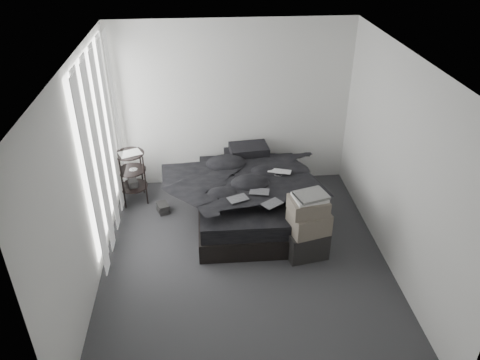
{
  "coord_description": "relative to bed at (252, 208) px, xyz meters",
  "views": [
    {
      "loc": [
        -0.46,
        -4.59,
        3.95
      ],
      "look_at": [
        0.0,
        0.8,
        0.75
      ],
      "focal_mm": 35.0,
      "sensor_mm": 36.0,
      "label": 1
    }
  ],
  "objects": [
    {
      "name": "comic_a",
      "position": [
        -0.25,
        -0.54,
        0.6
      ],
      "size": [
        0.3,
        0.25,
        0.01
      ],
      "primitive_type": "cube",
      "rotation": [
        0.0,
        0.0,
        0.38
      ],
      "color": "black",
      "rests_on": "duvet"
    },
    {
      "name": "laptop",
      "position": [
        0.38,
        0.05,
        0.61
      ],
      "size": [
        0.38,
        0.3,
        0.03
      ],
      "primitive_type": "imported",
      "rotation": [
        0.0,
        0.0,
        -0.32
      ],
      "color": "silver",
      "rests_on": "duvet"
    },
    {
      "name": "wall_right",
      "position": [
        1.6,
        -1.02,
        1.16
      ],
      "size": [
        0.01,
        4.2,
        2.6
      ],
      "primitive_type": "cube",
      "color": "silver",
      "rests_on": "ground"
    },
    {
      "name": "comic_b",
      "position": [
        0.05,
        -0.4,
        0.61
      ],
      "size": [
        0.29,
        0.22,
        0.01
      ],
      "primitive_type": "cube",
      "rotation": [
        0.0,
        0.0,
        -0.22
      ],
      "color": "black",
      "rests_on": "duvet"
    },
    {
      "name": "art_book_white",
      "position": [
        0.6,
        -0.92,
        0.74
      ],
      "size": [
        0.43,
        0.37,
        0.04
      ],
      "primitive_type": "cube",
      "rotation": [
        0.0,
        0.0,
        0.19
      ],
      "color": "silver",
      "rests_on": "box_upper"
    },
    {
      "name": "pillow_upper",
      "position": [
        0.03,
        0.77,
        0.56
      ],
      "size": [
        0.61,
        0.45,
        0.13
      ],
      "primitive_type": "cube",
      "rotation": [
        0.0,
        0.0,
        0.1
      ],
      "color": "black",
      "rests_on": "pillow_lower"
    },
    {
      "name": "art_book_snake",
      "position": [
        0.61,
        -0.93,
        0.77
      ],
      "size": [
        0.44,
        0.39,
        0.04
      ],
      "primitive_type": "cube",
      "rotation": [
        0.0,
        0.0,
        0.29
      ],
      "color": "silver",
      "rests_on": "art_book_white"
    },
    {
      "name": "wall_front",
      "position": [
        -0.2,
        -3.12,
        1.16
      ],
      "size": [
        3.6,
        0.01,
        2.6
      ],
      "primitive_type": "cube",
      "color": "silver",
      "rests_on": "ground"
    },
    {
      "name": "curtain_left",
      "position": [
        -1.93,
        -0.12,
        1.14
      ],
      "size": [
        0.06,
        2.12,
        2.48
      ],
      "primitive_type": "cube",
      "color": "white",
      "rests_on": "wall_left"
    },
    {
      "name": "mattress",
      "position": [
        0.0,
        0.0,
        0.25
      ],
      "size": [
        1.5,
        2.0,
        0.22
      ],
      "primitive_type": "cube",
      "rotation": [
        0.0,
        0.0,
        -0.01
      ],
      "color": "black",
      "rests_on": "bed"
    },
    {
      "name": "box_lower",
      "position": [
        0.6,
        -0.92,
        0.05
      ],
      "size": [
        0.57,
        0.48,
        0.37
      ],
      "primitive_type": "cube",
      "rotation": [
        0.0,
        0.0,
        0.19
      ],
      "color": "black",
      "rests_on": "floor"
    },
    {
      "name": "box_mid",
      "position": [
        0.61,
        -0.93,
        0.38
      ],
      "size": [
        0.55,
        0.48,
        0.29
      ],
      "primitive_type": "cube",
      "rotation": [
        0.0,
        0.0,
        0.26
      ],
      "color": "#695F53",
      "rests_on": "box_lower"
    },
    {
      "name": "box_upper",
      "position": [
        0.59,
        -0.92,
        0.62
      ],
      "size": [
        0.49,
        0.42,
        0.2
      ],
      "primitive_type": "cube",
      "rotation": [
        0.0,
        0.0,
        0.13
      ],
      "color": "#695F53",
      "rests_on": "box_mid"
    },
    {
      "name": "floor",
      "position": [
        -0.2,
        -1.02,
        -0.14
      ],
      "size": [
        3.6,
        4.2,
        0.01
      ],
      "primitive_type": "cube",
      "color": "#333335",
      "rests_on": "ground"
    },
    {
      "name": "window_left",
      "position": [
        -1.98,
        -0.12,
        1.21
      ],
      "size": [
        0.02,
        2.0,
        2.3
      ],
      "primitive_type": "cube",
      "color": "white",
      "rests_on": "wall_left"
    },
    {
      "name": "wall_back",
      "position": [
        -0.2,
        1.08,
        1.16
      ],
      "size": [
        3.6,
        0.01,
        2.6
      ],
      "primitive_type": "cube",
      "color": "silver",
      "rests_on": "ground"
    },
    {
      "name": "pillow_lower",
      "position": [
        -0.04,
        0.79,
        0.43
      ],
      "size": [
        0.62,
        0.42,
        0.14
      ],
      "primitive_type": "cube",
      "rotation": [
        0.0,
        0.0,
        -0.01
      ],
      "color": "black",
      "rests_on": "mattress"
    },
    {
      "name": "wall_left",
      "position": [
        -2.0,
        -1.02,
        1.16
      ],
      "size": [
        0.01,
        4.2,
        2.6
      ],
      "primitive_type": "cube",
      "color": "silver",
      "rests_on": "ground"
    },
    {
      "name": "side_stand",
      "position": [
        -1.76,
        0.58,
        0.26
      ],
      "size": [
        0.53,
        0.53,
        0.8
      ],
      "primitive_type": "cylinder",
      "rotation": [
        0.0,
        0.0,
        0.26
      ],
      "color": "black",
      "rests_on": "floor"
    },
    {
      "name": "ceiling",
      "position": [
        -0.2,
        -1.02,
        2.46
      ],
      "size": [
        3.6,
        4.2,
        0.01
      ],
      "primitive_type": "cube",
      "color": "white",
      "rests_on": "ground"
    },
    {
      "name": "floor_books",
      "position": [
        -1.31,
        0.21,
        -0.07
      ],
      "size": [
        0.2,
        0.24,
        0.15
      ],
      "primitive_type": "cube",
      "rotation": [
        0.0,
        0.0,
        0.32
      ],
      "color": "black",
      "rests_on": "floor"
    },
    {
      "name": "bed",
      "position": [
        0.0,
        0.0,
        0.0
      ],
      "size": [
        1.56,
        2.06,
        0.28
      ],
      "primitive_type": "cube",
      "rotation": [
        0.0,
        0.0,
        -0.01
      ],
      "color": "black",
      "rests_on": "floor"
    },
    {
      "name": "duvet",
      "position": [
        -0.0,
        -0.05,
        0.48
      ],
      "size": [
        1.52,
        1.76,
        0.24
      ],
      "primitive_type": "imported",
      "rotation": [
        0.0,
        0.0,
        -0.01
      ],
      "color": "black",
      "rests_on": "mattress"
    },
    {
      "name": "papers",
      "position": [
        -1.74,
        0.57,
        0.67
      ],
      "size": [
        0.38,
        0.34,
        0.02
      ],
      "primitive_type": "cube",
      "rotation": [
        0.0,
        0.0,
        0.43
      ],
      "color": "white",
      "rests_on": "side_stand"
    },
    {
      "name": "comic_c",
      "position": [
        0.17,
        -0.7,
        0.61
      ],
      "size": [
        0.31,
        0.29,
        0.01
      ],
      "primitive_type": "cube",
      "rotation": [
        0.0,
        0.0,
        0.6
      ],
      "color": "black",
      "rests_on": "duvet"
    }
  ]
}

